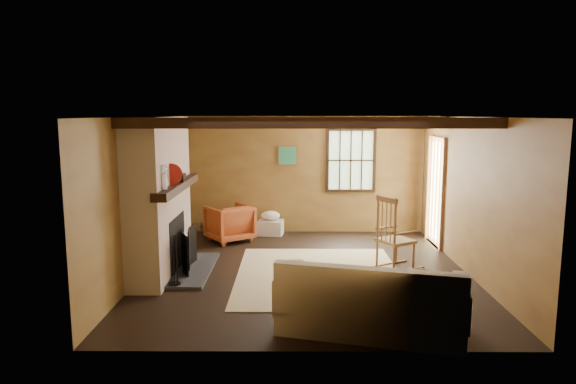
{
  "coord_description": "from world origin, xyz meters",
  "views": [
    {
      "loc": [
        -0.23,
        -7.77,
        2.45
      ],
      "look_at": [
        -0.28,
        0.4,
        1.2
      ],
      "focal_mm": 32.0,
      "sensor_mm": 36.0,
      "label": 1
    }
  ],
  "objects_px": {
    "rocking_chair": "(394,238)",
    "armchair": "(229,223)",
    "laundry_basket": "(270,227)",
    "sofa": "(371,306)",
    "fireplace": "(161,202)"
  },
  "relations": [
    {
      "from": "armchair",
      "to": "fireplace",
      "type": "bearing_deg",
      "value": 32.46
    },
    {
      "from": "sofa",
      "to": "armchair",
      "type": "distance_m",
      "value": 4.67
    },
    {
      "from": "rocking_chair",
      "to": "laundry_basket",
      "type": "relative_size",
      "value": 2.37
    },
    {
      "from": "rocking_chair",
      "to": "armchair",
      "type": "relative_size",
      "value": 1.51
    },
    {
      "from": "fireplace",
      "to": "armchair",
      "type": "distance_m",
      "value": 2.22
    },
    {
      "from": "rocking_chair",
      "to": "armchair",
      "type": "distance_m",
      "value": 3.34
    },
    {
      "from": "rocking_chair",
      "to": "laundry_basket",
      "type": "distance_m",
      "value": 3.12
    },
    {
      "from": "fireplace",
      "to": "armchair",
      "type": "relative_size",
      "value": 3.06
    },
    {
      "from": "fireplace",
      "to": "laundry_basket",
      "type": "distance_m",
      "value": 3.08
    },
    {
      "from": "fireplace",
      "to": "sofa",
      "type": "height_order",
      "value": "fireplace"
    },
    {
      "from": "rocking_chair",
      "to": "armchair",
      "type": "height_order",
      "value": "rocking_chair"
    },
    {
      "from": "laundry_basket",
      "to": "armchair",
      "type": "relative_size",
      "value": 0.64
    },
    {
      "from": "fireplace",
      "to": "rocking_chair",
      "type": "relative_size",
      "value": 2.02
    },
    {
      "from": "rocking_chair",
      "to": "fireplace",
      "type": "bearing_deg",
      "value": 62.05
    },
    {
      "from": "rocking_chair",
      "to": "sofa",
      "type": "bearing_deg",
      "value": 133.1
    }
  ]
}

